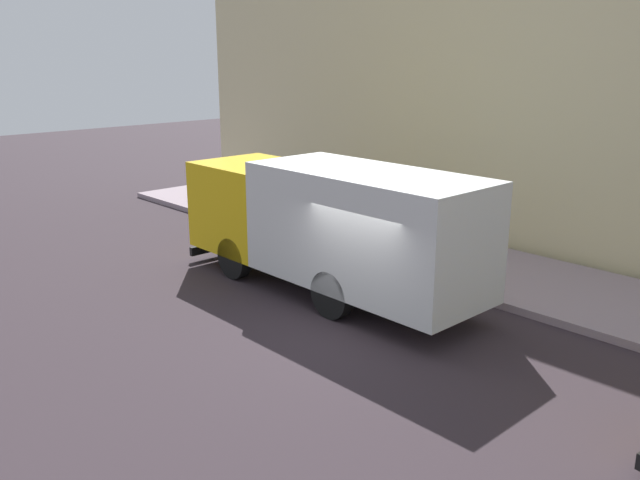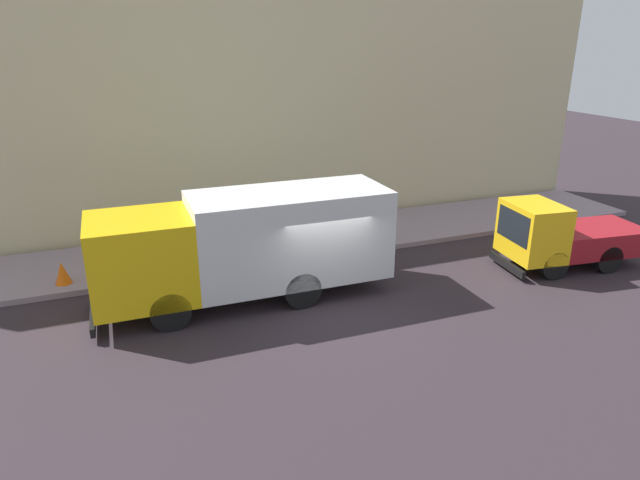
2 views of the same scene
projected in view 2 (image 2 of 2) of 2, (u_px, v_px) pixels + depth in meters
The scene contains 7 objects.
ground at pixel (326, 302), 15.99m from camera, with size 80.00×80.00×0.00m, color #2F262B.
sidewalk at pixel (276, 243), 20.28m from camera, with size 3.87×30.00×0.18m, color gray.
building_facade at pixel (253, 104), 20.79m from camera, with size 0.50×30.00×9.64m, color beige.
large_utility_truck at pixel (248, 243), 15.59m from camera, with size 2.47×8.36×3.10m.
small_flatbed_truck at pixel (562, 236), 18.14m from camera, with size 2.51×4.93×2.22m.
pedestrian_walking at pixel (176, 243), 17.71m from camera, with size 0.46×0.46×1.56m.
traffic_cone_orange at pixel (62, 273), 16.63m from camera, with size 0.48×0.48×0.68m, color orange.
Camera 2 is at (-13.36, 5.40, 7.15)m, focal length 31.23 mm.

